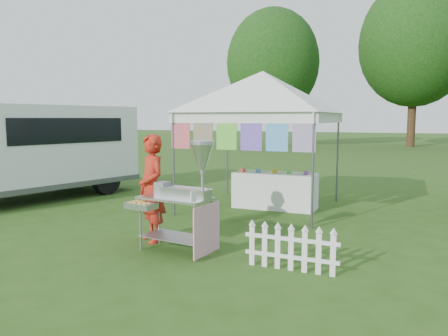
% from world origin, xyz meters
% --- Properties ---
extents(ground, '(120.00, 120.00, 0.00)m').
position_xyz_m(ground, '(0.00, 0.00, 0.00)').
color(ground, '#2A4C15').
rests_on(ground, ground).
extents(canopy_main, '(4.24, 4.24, 3.45)m').
position_xyz_m(canopy_main, '(0.00, 3.49, 2.99)').
color(canopy_main, '#59595E').
rests_on(canopy_main, ground).
extents(tree_left, '(6.40, 6.40, 9.53)m').
position_xyz_m(tree_left, '(-6.00, 24.00, 5.83)').
color(tree_left, '#392814').
rests_on(tree_left, ground).
extents(tree_mid, '(7.60, 7.60, 11.52)m').
position_xyz_m(tree_mid, '(3.00, 28.00, 7.14)').
color(tree_mid, '#392814').
rests_on(tree_mid, ground).
extents(donut_cart, '(1.27, 0.79, 1.67)m').
position_xyz_m(donut_cart, '(0.01, -0.11, 0.98)').
color(donut_cart, gray).
rests_on(donut_cart, ground).
extents(vendor, '(0.75, 0.70, 1.73)m').
position_xyz_m(vendor, '(-0.79, 0.26, 0.87)').
color(vendor, '#B62516').
rests_on(vendor, ground).
extents(cargo_van, '(3.56, 5.90, 2.30)m').
position_xyz_m(cargo_van, '(-5.64, 2.25, 1.24)').
color(cargo_van, white).
rests_on(cargo_van, ground).
extents(picket_fence, '(1.26, 0.04, 0.56)m').
position_xyz_m(picket_fence, '(1.63, -0.22, 0.29)').
color(picket_fence, white).
rests_on(picket_fence, ground).
extents(display_table, '(1.80, 0.70, 0.79)m').
position_xyz_m(display_table, '(0.28, 3.58, 0.39)').
color(display_table, white).
rests_on(display_table, ground).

